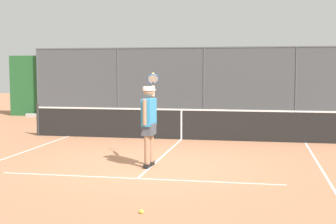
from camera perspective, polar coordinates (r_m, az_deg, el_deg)
ground_plane at (r=11.02m, az=-2.00°, el=-6.42°), size 60.00×60.00×0.00m
court_line_markings at (r=9.63m, az=-3.94°, el=-8.10°), size 7.55×10.07×0.01m
fence_backdrop at (r=21.54m, az=4.41°, el=2.95°), size 18.37×1.37×3.14m
tennis_net at (r=15.09m, az=1.59°, el=-1.39°), size 9.70×0.09×1.07m
tennis_player at (r=10.85m, az=-2.26°, el=-0.80°), size 0.41×1.48×2.11m
tennis_ball_by_sideline at (r=7.54m, az=-3.15°, el=-11.61°), size 0.07×0.07×0.07m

